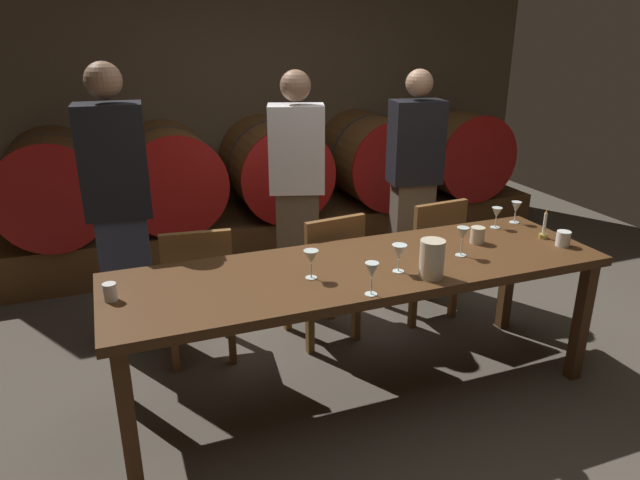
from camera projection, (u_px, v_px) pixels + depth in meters
ground_plane at (386, 369)px, 3.49m from camera, size 7.29×7.29×0.00m
back_wall at (258, 101)px, 5.47m from camera, size 5.61×0.24×2.58m
barrel_shelf at (278, 228)px, 5.38m from camera, size 5.05×0.90×0.37m
wine_barrel_far_left at (53, 185)px, 4.56m from camera, size 0.83×0.96×0.83m
wine_barrel_left at (169, 175)px, 4.86m from camera, size 0.83×0.96×0.83m
wine_barrel_center at (273, 166)px, 5.16m from camera, size 0.83×0.96×0.83m
wine_barrel_right at (372, 158)px, 5.49m from camera, size 0.83×0.96×0.83m
wine_barrel_far_right at (452, 151)px, 5.79m from camera, size 0.83×0.96×0.83m
dining_table at (361, 278)px, 3.05m from camera, size 2.65×0.78×0.78m
chair_left at (199, 288)px, 3.44m from camera, size 0.44×0.44×0.88m
chair_center at (327, 272)px, 3.66m from camera, size 0.45×0.45×0.88m
chair_right at (428, 253)px, 3.97m from camera, size 0.43×0.43×0.88m
guest_left at (120, 210)px, 3.46m from camera, size 0.40×0.27×1.78m
guest_center at (297, 191)px, 4.05m from camera, size 0.44×0.35×1.69m
guest_right at (414, 180)px, 4.38m from camera, size 0.41×0.30×1.67m
candle_center at (544, 230)px, 3.39m from camera, size 0.05×0.05×0.18m
pitcher at (432, 259)px, 2.84m from camera, size 0.12×0.12×0.20m
wine_glass_far_left at (311, 258)px, 2.83m from camera, size 0.07×0.07×0.15m
wine_glass_left at (372, 272)px, 2.65m from camera, size 0.07×0.07×0.16m
wine_glass_center_left at (399, 253)px, 2.91m from camera, size 0.08×0.08×0.15m
wine_glass_center_right at (463, 235)px, 3.11m from camera, size 0.07×0.07×0.16m
wine_glass_right at (497, 214)px, 3.55m from camera, size 0.06×0.06×0.13m
wine_glass_far_right at (516, 208)px, 3.64m from camera, size 0.06×0.06×0.14m
cup_left at (110, 292)px, 2.62m from camera, size 0.06×0.06×0.08m
cup_center at (477, 235)px, 3.32m from camera, size 0.08×0.08×0.09m
cup_right at (563, 239)px, 3.27m from camera, size 0.08×0.08×0.09m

